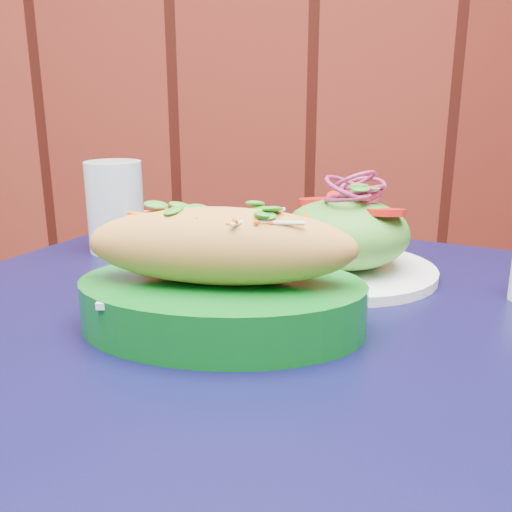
{
  "coord_description": "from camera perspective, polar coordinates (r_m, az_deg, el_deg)",
  "views": [
    {
      "loc": [
        -0.44,
        1.3,
        0.97
      ],
      "look_at": [
        -0.48,
        1.86,
        0.81
      ],
      "focal_mm": 40.0,
      "sensor_mm": 36.0,
      "label": 1
    }
  ],
  "objects": [
    {
      "name": "cafe_table",
      "position": [
        0.63,
        -0.45,
        -13.66
      ],
      "size": [
        1.04,
        1.04,
        0.75
      ],
      "rotation": [
        0.0,
        0.0,
        -0.39
      ],
      "color": "black",
      "rests_on": "ground"
    },
    {
      "name": "banh_mi_basket",
      "position": [
        0.55,
        -3.48,
        -2.29
      ],
      "size": [
        0.29,
        0.2,
        0.13
      ],
      "rotation": [
        0.0,
        0.0,
        -0.06
      ],
      "color": "#096217",
      "rests_on": "cafe_table"
    },
    {
      "name": "salad_plate",
      "position": [
        0.72,
        8.94,
        1.69
      ],
      "size": [
        0.23,
        0.23,
        0.13
      ],
      "rotation": [
        0.0,
        0.0,
        0.16
      ],
      "color": "white",
      "rests_on": "cafe_table"
    },
    {
      "name": "water_glass",
      "position": [
        0.84,
        -13.89,
        4.79
      ],
      "size": [
        0.08,
        0.08,
        0.13
      ],
      "primitive_type": "cylinder",
      "color": "silver",
      "rests_on": "cafe_table"
    }
  ]
}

